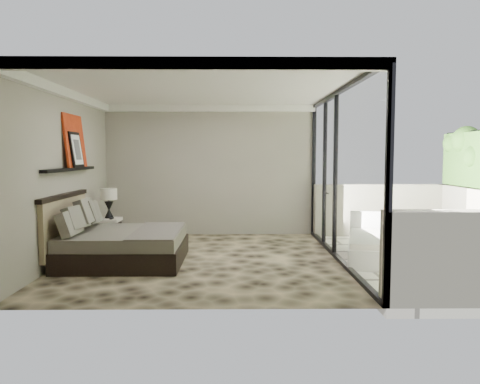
{
  "coord_description": "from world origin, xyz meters",
  "views": [
    {
      "loc": [
        0.53,
        -7.65,
        1.74
      ],
      "look_at": [
        0.62,
        0.4,
        1.1
      ],
      "focal_mm": 35.0,
      "sensor_mm": 36.0,
      "label": 1
    }
  ],
  "objects_px": {
    "nightstand": "(108,233)",
    "ottoman": "(434,229)",
    "lounger": "(376,246)",
    "bed": "(118,243)",
    "table_lamp": "(109,199)"
  },
  "relations": [
    {
      "from": "bed",
      "to": "ottoman",
      "type": "bearing_deg",
      "value": 15.18
    },
    {
      "from": "nightstand",
      "to": "ottoman",
      "type": "xyz_separation_m",
      "value": [
        6.37,
        0.1,
        0.04
      ]
    },
    {
      "from": "lounger",
      "to": "nightstand",
      "type": "bearing_deg",
      "value": -179.71
    },
    {
      "from": "nightstand",
      "to": "bed",
      "type": "bearing_deg",
      "value": -73.93
    },
    {
      "from": "bed",
      "to": "nightstand",
      "type": "height_order",
      "value": "bed"
    },
    {
      "from": "bed",
      "to": "nightstand",
      "type": "relative_size",
      "value": 4.02
    },
    {
      "from": "bed",
      "to": "table_lamp",
      "type": "bearing_deg",
      "value": 109.72
    },
    {
      "from": "lounger",
      "to": "table_lamp",
      "type": "bearing_deg",
      "value": 179.62
    },
    {
      "from": "ottoman",
      "to": "lounger",
      "type": "bearing_deg",
      "value": -138.51
    },
    {
      "from": "bed",
      "to": "nightstand",
      "type": "xyz_separation_m",
      "value": [
        -0.57,
        1.47,
        -0.08
      ]
    },
    {
      "from": "nightstand",
      "to": "table_lamp",
      "type": "bearing_deg",
      "value": 59.68
    },
    {
      "from": "ottoman",
      "to": "lounger",
      "type": "height_order",
      "value": "lounger"
    },
    {
      "from": "nightstand",
      "to": "lounger",
      "type": "relative_size",
      "value": 0.24
    },
    {
      "from": "lounger",
      "to": "ottoman",
      "type": "bearing_deg",
      "value": 56.49
    },
    {
      "from": "bed",
      "to": "nightstand",
      "type": "distance_m",
      "value": 1.58
    }
  ]
}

